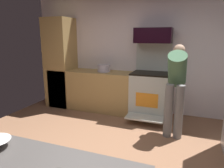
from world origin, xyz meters
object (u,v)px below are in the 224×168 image
Objects in this scene: person_cook at (176,83)px; stock_pot at (104,68)px; oven_range at (150,93)px; microwave at (153,35)px.

person_cook reaches higher than stock_pot.
microwave reaches higher than oven_range.
oven_range reaches higher than stock_pot.
microwave reaches higher than person_cook.
microwave is 0.48× the size of person_cook.
oven_range is 0.98m from person_cook.
person_cook is at bearing -51.92° from oven_range.
stock_pot is at bearing -175.69° from microwave.
oven_range is 1.00× the size of person_cook.
microwave reaches higher than stock_pot.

